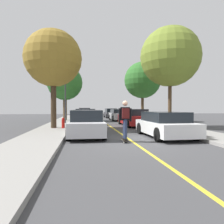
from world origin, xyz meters
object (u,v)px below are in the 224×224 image
(street_tree_right_nearest, at_px, (170,57))
(street_tree_right_near, at_px, (143,80))
(parked_car_left_far, at_px, (85,115))
(street_tree_left_near, at_px, (65,83))
(parked_car_right_farthest, at_px, (111,113))
(skateboard, at_px, (125,140))
(parked_car_left_near, at_px, (85,117))
(parked_car_left_nearest, at_px, (87,123))
(skateboarder, at_px, (125,117))
(parked_car_right_far, at_px, (118,115))
(parked_car_left_farthest, at_px, (84,113))
(parked_car_right_nearest, at_px, (165,124))
(streetlamp, at_px, (65,85))
(street_tree_left_nearest, at_px, (53,59))
(parked_car_right_near, at_px, (134,117))
(fire_hydrant, at_px, (63,123))

(street_tree_right_nearest, distance_m, street_tree_right_near, 6.85)
(parked_car_left_far, relative_size, street_tree_left_near, 0.75)
(parked_car_right_farthest, height_order, skateboard, parked_car_right_farthest)
(parked_car_left_near, xyz_separation_m, street_tree_right_nearest, (6.11, -3.82, 4.51))
(parked_car_left_nearest, xyz_separation_m, parked_car_left_far, (-0.00, 13.40, -0.05))
(street_tree_right_nearest, bearing_deg, skateboarder, -130.05)
(parked_car_right_far, distance_m, street_tree_right_near, 5.06)
(skateboard, relative_size, skateboarder, 0.50)
(parked_car_right_far, xyz_separation_m, parked_car_right_farthest, (-0.00, 6.37, 0.00))
(parked_car_left_farthest, distance_m, parked_car_right_nearest, 20.38)
(parked_car_left_nearest, xyz_separation_m, streetlamp, (-1.75, 7.62, 2.87))
(street_tree_left_nearest, distance_m, skateboard, 8.04)
(parked_car_right_farthest, bearing_deg, parked_car_left_farthest, 178.87)
(parked_car_left_farthest, relative_size, parked_car_right_far, 1.02)
(street_tree_left_nearest, bearing_deg, parked_car_right_near, 19.98)
(parked_car_left_near, xyz_separation_m, street_tree_right_near, (6.11, 2.98, 3.74))
(street_tree_left_near, bearing_deg, parked_car_right_nearest, -64.27)
(parked_car_left_near, relative_size, street_tree_left_nearest, 0.65)
(parked_car_right_far, relative_size, skateboarder, 2.65)
(parked_car_left_near, height_order, parked_car_right_far, parked_car_left_near)
(parked_car_right_near, distance_m, skateboard, 7.89)
(parked_car_left_nearest, bearing_deg, parked_car_right_near, 54.17)
(parked_car_left_nearest, distance_m, skateboard, 2.69)
(parked_car_right_far, xyz_separation_m, streetlamp, (-5.70, -5.02, 2.88))
(parked_car_right_near, xyz_separation_m, street_tree_right_nearest, (2.15, -2.24, 4.51))
(street_tree_left_nearest, distance_m, street_tree_right_nearest, 8.27)
(parked_car_left_near, xyz_separation_m, skateboarder, (1.64, -9.14, 0.38))
(parked_car_left_nearest, xyz_separation_m, parked_car_right_far, (3.95, 12.64, -0.01))
(parked_car_left_far, bearing_deg, street_tree_left_nearest, -101.98)
(parked_car_left_farthest, height_order, skateboarder, skateboarder)
(parked_car_right_nearest, bearing_deg, street_tree_left_near, 115.73)
(fire_hydrant, bearing_deg, street_tree_left_near, 94.25)
(parked_car_left_nearest, height_order, parked_car_right_near, parked_car_right_near)
(parked_car_left_farthest, bearing_deg, skateboard, -85.56)
(streetlamp, height_order, skateboard, streetlamp)
(street_tree_left_near, relative_size, skateboard, 7.04)
(parked_car_left_near, distance_m, street_tree_left_near, 6.26)
(street_tree_right_nearest, relative_size, fire_hydrant, 10.34)
(street_tree_left_nearest, height_order, skateboard, street_tree_left_nearest)
(parked_car_left_near, relative_size, parked_car_left_farthest, 0.93)
(parked_car_left_farthest, relative_size, parked_car_right_near, 0.98)
(parked_car_left_nearest, bearing_deg, streetlamp, 102.94)
(streetlamp, bearing_deg, skateboard, -70.66)
(parked_car_left_farthest, height_order, street_tree_left_near, street_tree_left_near)
(street_tree_right_nearest, relative_size, streetlamp, 1.21)
(street_tree_left_near, height_order, skateboard, street_tree_left_near)
(parked_car_right_farthest, xyz_separation_m, street_tree_left_near, (-6.11, -7.25, 3.55))
(parked_car_left_farthest, distance_m, street_tree_left_nearest, 16.50)
(parked_car_left_far, xyz_separation_m, parked_car_right_near, (3.95, -7.92, 0.07))
(parked_car_right_farthest, xyz_separation_m, fire_hydrant, (-5.45, -16.02, -0.18))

